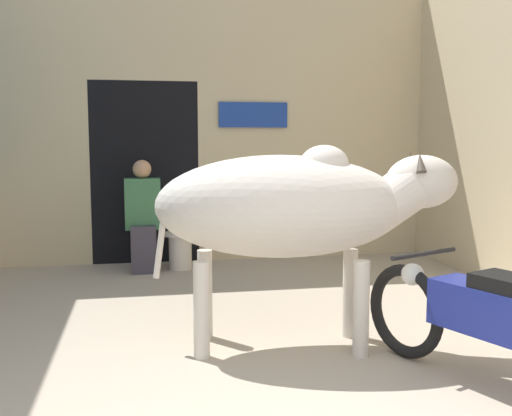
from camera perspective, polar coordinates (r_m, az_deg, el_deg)
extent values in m
cube|color=#C6B289|center=(7.47, -4.99, 17.00)|extent=(5.49, 0.18, 1.35)
cube|color=#C6B289|center=(7.43, -20.82, 3.07)|extent=(1.39, 0.18, 2.16)
cube|color=#C6B289|center=(7.61, 5.16, 3.54)|extent=(2.84, 0.18, 2.16)
cube|color=black|center=(7.68, -10.54, 3.49)|extent=(1.27, 0.90, 2.16)
cube|color=navy|center=(7.32, -0.26, 8.86)|extent=(0.84, 0.03, 0.30)
ellipsoid|color=beige|center=(4.19, 2.30, 0.16)|extent=(1.85, 1.03, 0.72)
ellipsoid|color=beige|center=(4.20, 6.51, 4.18)|extent=(0.38, 0.35, 0.26)
cylinder|color=beige|center=(4.31, 13.05, 0.94)|extent=(0.52, 0.41, 0.47)
ellipsoid|color=beige|center=(4.35, 15.48, 2.42)|extent=(0.55, 0.40, 0.38)
cylinder|color=beige|center=(4.24, -9.01, -2.69)|extent=(0.13, 0.06, 0.60)
cylinder|color=beige|center=(4.58, 8.94, -8.01)|extent=(0.11, 0.11, 0.67)
cylinder|color=beige|center=(4.19, 9.99, -9.43)|extent=(0.11, 0.11, 0.67)
cylinder|color=beige|center=(4.52, -4.88, -8.17)|extent=(0.11, 0.11, 0.67)
cylinder|color=beige|center=(4.12, -5.22, -9.65)|extent=(0.11, 0.11, 0.67)
cone|color=#473D33|center=(4.46, 14.41, 4.36)|extent=(0.09, 0.13, 0.16)
cone|color=#473D33|center=(4.21, 15.40, 4.21)|extent=(0.09, 0.13, 0.16)
torus|color=black|center=(4.24, 14.02, -9.51)|extent=(0.31, 0.62, 0.64)
cube|color=navy|center=(3.79, 21.65, -9.10)|extent=(0.54, 0.79, 0.28)
cylinder|color=black|center=(4.05, 15.72, -4.22)|extent=(0.55, 0.25, 0.03)
sphere|color=silver|center=(4.14, 14.67, -6.13)|extent=(0.15, 0.15, 0.15)
cube|color=#3D3842|center=(6.74, -10.63, -4.38)|extent=(0.27, 0.14, 0.42)
cube|color=#3D3842|center=(6.79, -10.68, -2.07)|extent=(0.27, 0.32, 0.11)
cube|color=#386B42|center=(6.82, -10.74, 0.40)|extent=(0.39, 0.20, 0.57)
sphere|color=tan|center=(6.79, -10.81, 3.66)|extent=(0.21, 0.21, 0.21)
cylinder|color=beige|center=(6.91, -7.22, -4.19)|extent=(0.26, 0.26, 0.39)
cylinder|color=beige|center=(6.88, -7.25, -2.46)|extent=(0.37, 0.37, 0.04)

